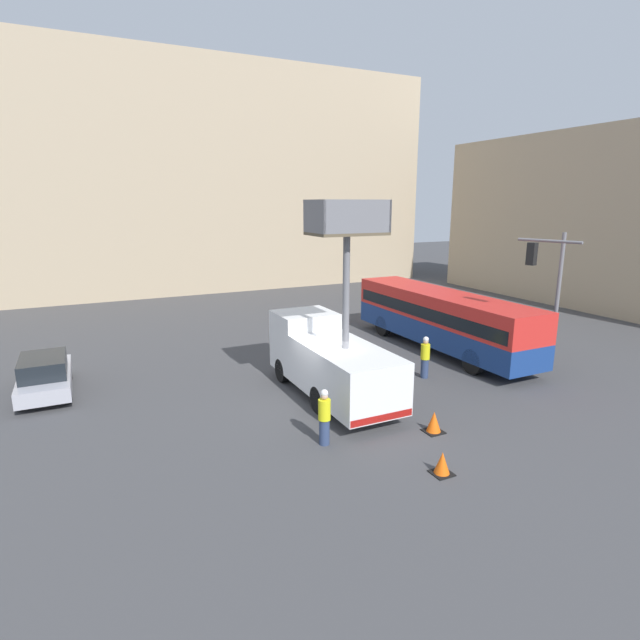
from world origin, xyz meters
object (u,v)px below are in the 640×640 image
traffic_light_pole (549,280)px  parked_car_curbside (45,375)px  traffic_cone_near_truck (442,464)px  utility_truck (329,356)px  city_bus (441,316)px  road_worker_directing (425,357)px  traffic_cone_mid_road (434,422)px  road_worker_near_truck (324,417)px

traffic_light_pole → parked_car_curbside: bearing=162.6°
traffic_light_pole → traffic_cone_near_truck: 11.62m
utility_truck → parked_car_curbside: 10.97m
city_bus → traffic_cone_near_truck: (-7.55, -9.45, -1.44)m
road_worker_directing → traffic_cone_mid_road: road_worker_directing is taller
traffic_light_pole → road_worker_near_truck: 12.46m
city_bus → traffic_cone_mid_road: size_ratio=16.52×
road_worker_directing → traffic_cone_mid_road: (-2.90, -4.29, -0.57)m
road_worker_directing → traffic_cone_mid_road: 5.21m
utility_truck → traffic_cone_near_truck: utility_truck is taller
traffic_light_pole → parked_car_curbside: traffic_light_pole is taller
traffic_cone_mid_road → parked_car_curbside: bearing=141.1°
city_bus → road_worker_near_truck: city_bus is taller
traffic_light_pole → road_worker_near_truck: traffic_light_pole is taller
road_worker_near_truck → road_worker_directing: road_worker_directing is taller
road_worker_near_truck → parked_car_curbside: (-7.84, 8.39, -0.12)m
utility_truck → traffic_light_pole: size_ratio=1.23×
utility_truck → traffic_cone_mid_road: bearing=-68.8°
parked_car_curbside → traffic_cone_near_truck: bearing=-48.7°
utility_truck → road_worker_near_truck: 3.98m
road_worker_near_truck → traffic_light_pole: bearing=-140.5°
traffic_cone_near_truck → traffic_cone_mid_road: 2.57m
road_worker_directing → traffic_light_pole: bearing=13.2°
road_worker_near_truck → parked_car_curbside: bearing=-18.1°
utility_truck → traffic_cone_near_truck: size_ratio=11.40×
traffic_cone_mid_road → parked_car_curbside: 14.63m
traffic_cone_near_truck → parked_car_curbside: bearing=131.3°
utility_truck → city_bus: (7.77, 3.10, 0.15)m
utility_truck → traffic_light_pole: (9.95, -1.19, 2.41)m
road_worker_directing → city_bus: bearing=69.5°
road_worker_directing → traffic_cone_mid_road: bearing=-97.6°
road_worker_near_truck → traffic_cone_near_truck: (2.12, -2.94, -0.59)m
traffic_light_pole → traffic_cone_mid_road: (-8.31, -3.02, -3.67)m
traffic_cone_near_truck → parked_car_curbside: 15.09m
road_worker_directing → parked_car_curbside: bearing=-172.4°
traffic_cone_near_truck → road_worker_directing: bearing=56.1°
traffic_cone_mid_road → road_worker_near_truck: bearing=167.4°
road_worker_directing → utility_truck: bearing=-152.6°
traffic_cone_mid_road → traffic_light_pole: bearing=20.0°
utility_truck → parked_car_curbside: size_ratio=1.66×
road_worker_directing → road_worker_near_truck: bearing=-125.0°
road_worker_near_truck → road_worker_directing: (6.45, 3.50, 0.01)m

